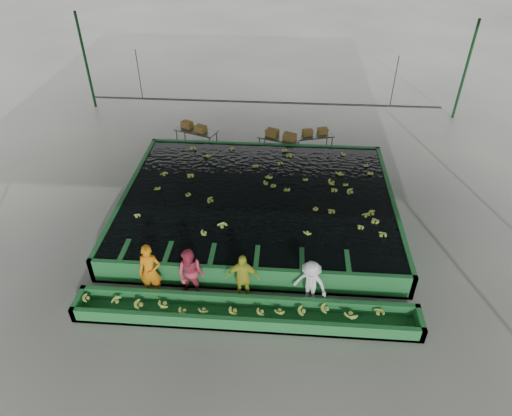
# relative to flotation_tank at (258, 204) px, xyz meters

# --- Properties ---
(ground) EXTENTS (80.00, 80.00, 0.00)m
(ground) POSITION_rel_flotation_tank_xyz_m (0.00, -1.50, -0.45)
(ground) COLOR gray
(ground) RESTS_ON ground
(shed_roof) EXTENTS (20.00, 22.00, 0.04)m
(shed_roof) POSITION_rel_flotation_tank_xyz_m (0.00, -1.50, 4.55)
(shed_roof) COLOR gray
(shed_roof) RESTS_ON shed_posts
(shed_posts) EXTENTS (20.00, 22.00, 5.00)m
(shed_posts) POSITION_rel_flotation_tank_xyz_m (0.00, -1.50, 2.05)
(shed_posts) COLOR #113C18
(shed_posts) RESTS_ON ground
(flotation_tank) EXTENTS (10.00, 8.00, 0.90)m
(flotation_tank) POSITION_rel_flotation_tank_xyz_m (0.00, 0.00, 0.00)
(flotation_tank) COLOR #216F33
(flotation_tank) RESTS_ON ground
(tank_water) EXTENTS (9.70, 7.70, 0.00)m
(tank_water) POSITION_rel_flotation_tank_xyz_m (0.00, -0.00, 0.40)
(tank_water) COLOR black
(tank_water) RESTS_ON flotation_tank
(sorting_trough) EXTENTS (10.00, 1.00, 0.50)m
(sorting_trough) POSITION_rel_flotation_tank_xyz_m (0.00, -5.10, -0.20)
(sorting_trough) COLOR #216F33
(sorting_trough) RESTS_ON ground
(cableway_rail) EXTENTS (0.08, 0.08, 14.00)m
(cableway_rail) POSITION_rel_flotation_tank_xyz_m (0.00, 3.50, 2.55)
(cableway_rail) COLOR #59605B
(cableway_rail) RESTS_ON shed_roof
(rail_hanger_left) EXTENTS (0.04, 0.04, 2.00)m
(rail_hanger_left) POSITION_rel_flotation_tank_xyz_m (-5.00, 3.50, 3.55)
(rail_hanger_left) COLOR #59605B
(rail_hanger_left) RESTS_ON shed_roof
(rail_hanger_right) EXTENTS (0.04, 0.04, 2.00)m
(rail_hanger_right) POSITION_rel_flotation_tank_xyz_m (5.00, 3.50, 3.55)
(rail_hanger_right) COLOR #59605B
(rail_hanger_right) RESTS_ON shed_roof
(worker_a) EXTENTS (0.70, 0.49, 1.86)m
(worker_a) POSITION_rel_flotation_tank_xyz_m (-2.91, -4.30, 0.48)
(worker_a) COLOR orange
(worker_a) RESTS_ON ground
(worker_b) EXTENTS (0.98, 0.83, 1.78)m
(worker_b) POSITION_rel_flotation_tank_xyz_m (-1.69, -4.30, 0.44)
(worker_b) COLOR #C33851
(worker_b) RESTS_ON ground
(worker_c) EXTENTS (1.02, 0.45, 1.72)m
(worker_c) POSITION_rel_flotation_tank_xyz_m (-0.16, -4.30, 0.41)
(worker_c) COLOR gold
(worker_c) RESTS_ON ground
(worker_d) EXTENTS (1.16, 0.93, 1.57)m
(worker_d) POSITION_rel_flotation_tank_xyz_m (1.84, -4.30, 0.34)
(worker_d) COLOR white
(worker_d) RESTS_ON ground
(packing_table_left) EXTENTS (2.09, 1.39, 0.89)m
(packing_table_left) POSITION_rel_flotation_tank_xyz_m (-3.23, 5.03, -0.01)
(packing_table_left) COLOR #59605B
(packing_table_left) RESTS_ON ground
(packing_table_mid) EXTENTS (1.99, 1.28, 0.84)m
(packing_table_mid) POSITION_rel_flotation_tank_xyz_m (0.63, 4.67, -0.03)
(packing_table_mid) COLOR #59605B
(packing_table_mid) RESTS_ON ground
(packing_table_right) EXTENTS (1.99, 1.23, 0.85)m
(packing_table_right) POSITION_rel_flotation_tank_xyz_m (2.15, 5.02, -0.03)
(packing_table_right) COLOR #59605B
(packing_table_right) RESTS_ON ground
(box_stack_left) EXTENTS (1.33, 0.94, 0.28)m
(box_stack_left) POSITION_rel_flotation_tank_xyz_m (-3.33, 5.07, 0.44)
(box_stack_left) COLOR olive
(box_stack_left) RESTS_ON packing_table_left
(box_stack_mid) EXTENTS (1.45, 0.92, 0.30)m
(box_stack_mid) POSITION_rel_flotation_tank_xyz_m (0.70, 4.61, 0.39)
(box_stack_mid) COLOR olive
(box_stack_mid) RESTS_ON packing_table_mid
(box_stack_right) EXTENTS (1.21, 0.65, 0.25)m
(box_stack_right) POSITION_rel_flotation_tank_xyz_m (2.25, 5.08, 0.40)
(box_stack_right) COLOR olive
(box_stack_right) RESTS_ON packing_table_right
(floating_bananas) EXTENTS (9.22, 6.29, 0.13)m
(floating_bananas) POSITION_rel_flotation_tank_xyz_m (0.00, 0.80, 0.40)
(floating_bananas) COLOR #AECE4C
(floating_bananas) RESTS_ON tank_water
(trough_bananas) EXTENTS (8.39, 0.56, 0.11)m
(trough_bananas) POSITION_rel_flotation_tank_xyz_m (0.00, -5.10, -0.05)
(trough_bananas) COLOR #AECE4C
(trough_bananas) RESTS_ON sorting_trough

